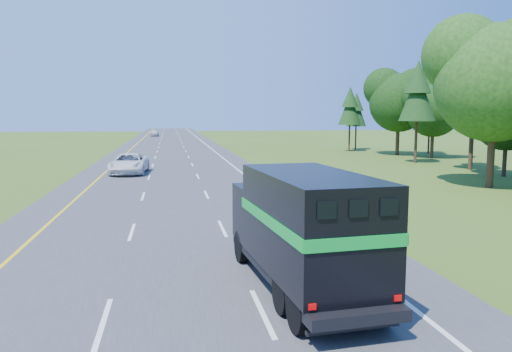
% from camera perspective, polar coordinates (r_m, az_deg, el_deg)
% --- Properties ---
extents(road, '(15.00, 260.00, 0.04)m').
position_cam_1_polar(road, '(50.42, -9.53, 1.54)').
color(road, '#38383A').
rests_on(road, ground).
extents(lane_markings, '(11.15, 260.00, 0.01)m').
position_cam_1_polar(lane_markings, '(50.42, -9.53, 1.57)').
color(lane_markings, yellow).
rests_on(lane_markings, road).
extents(horse_truck, '(2.85, 7.45, 3.23)m').
position_cam_1_polar(horse_truck, '(13.31, 5.32, -5.84)').
color(horse_truck, black).
rests_on(horse_truck, road).
extents(white_suv, '(3.07, 5.99, 1.62)m').
position_cam_1_polar(white_suv, '(41.28, -14.30, 1.39)').
color(white_suv, silver).
rests_on(white_suv, road).
extents(far_car, '(1.86, 4.24, 1.42)m').
position_cam_1_polar(far_car, '(113.26, -11.51, 4.84)').
color(far_car, silver).
rests_on(far_car, road).
extents(delineator, '(0.09, 0.05, 1.15)m').
position_cam_1_polar(delineator, '(23.37, 14.97, -3.35)').
color(delineator, orange).
rests_on(delineator, ground).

